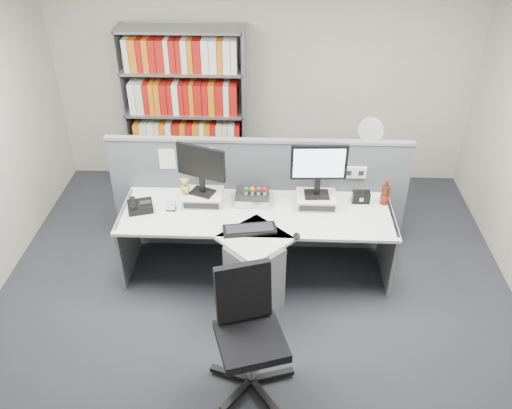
{
  "coord_description": "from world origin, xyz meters",
  "views": [
    {
      "loc": [
        0.16,
        -3.37,
        3.61
      ],
      "look_at": [
        0.0,
        0.65,
        0.92
      ],
      "focal_mm": 37.61,
      "sensor_mm": 36.0,
      "label": 1
    }
  ],
  "objects_px": {
    "monitor_left": "(201,166)",
    "mouse": "(297,236)",
    "desktop_pc": "(252,197)",
    "desk_fan": "(370,133)",
    "office_chair": "(248,328)",
    "filing_cabinet": "(364,183)",
    "cola_bottle": "(385,195)",
    "monitor_right": "(319,167)",
    "desk_phone": "(140,206)",
    "speaker": "(361,197)",
    "shelving_unit": "(186,115)",
    "desk": "(256,249)",
    "desk_calendar": "(171,206)",
    "keyboard": "(250,229)"
  },
  "relations": [
    {
      "from": "desk_fan",
      "to": "cola_bottle",
      "type": "bearing_deg",
      "value": -88.18
    },
    {
      "from": "shelving_unit",
      "to": "desk_calendar",
      "type": "bearing_deg",
      "value": -87.14
    },
    {
      "from": "monitor_left",
      "to": "desk_calendar",
      "type": "height_order",
      "value": "monitor_left"
    },
    {
      "from": "desktop_pc",
      "to": "desk_fan",
      "type": "bearing_deg",
      "value": 38.26
    },
    {
      "from": "cola_bottle",
      "to": "shelving_unit",
      "type": "bearing_deg",
      "value": 146.23
    },
    {
      "from": "speaker",
      "to": "cola_bottle",
      "type": "height_order",
      "value": "cola_bottle"
    },
    {
      "from": "monitor_right",
      "to": "desk_calendar",
      "type": "height_order",
      "value": "monitor_right"
    },
    {
      "from": "monitor_left",
      "to": "desk_phone",
      "type": "height_order",
      "value": "monitor_left"
    },
    {
      "from": "desktop_pc",
      "to": "office_chair",
      "type": "xyz_separation_m",
      "value": [
        0.04,
        -1.52,
        -0.21
      ]
    },
    {
      "from": "desk_fan",
      "to": "monitor_right",
      "type": "bearing_deg",
      "value": -121.8
    },
    {
      "from": "shelving_unit",
      "to": "office_chair",
      "type": "distance_m",
      "value": 3.11
    },
    {
      "from": "mouse",
      "to": "cola_bottle",
      "type": "relative_size",
      "value": 0.37
    },
    {
      "from": "desktop_pc",
      "to": "mouse",
      "type": "relative_size",
      "value": 3.33
    },
    {
      "from": "monitor_left",
      "to": "keyboard",
      "type": "relative_size",
      "value": 1.0
    },
    {
      "from": "monitor_right",
      "to": "desktop_pc",
      "type": "height_order",
      "value": "monitor_right"
    },
    {
      "from": "speaker",
      "to": "desk_fan",
      "type": "relative_size",
      "value": 0.35
    },
    {
      "from": "desk",
      "to": "filing_cabinet",
      "type": "bearing_deg",
      "value": 49.39
    },
    {
      "from": "filing_cabinet",
      "to": "desk_fan",
      "type": "relative_size",
      "value": 1.44
    },
    {
      "from": "monitor_left",
      "to": "filing_cabinet",
      "type": "bearing_deg",
      "value": 30.44
    },
    {
      "from": "desk_calendar",
      "to": "desk",
      "type": "bearing_deg",
      "value": -15.55
    },
    {
      "from": "monitor_left",
      "to": "filing_cabinet",
      "type": "xyz_separation_m",
      "value": [
        1.73,
        1.02,
        -0.77
      ]
    },
    {
      "from": "mouse",
      "to": "desk_phone",
      "type": "relative_size",
      "value": 0.35
    },
    {
      "from": "monitor_right",
      "to": "mouse",
      "type": "bearing_deg",
      "value": -110.06
    },
    {
      "from": "filing_cabinet",
      "to": "office_chair",
      "type": "bearing_deg",
      "value": -115.85
    },
    {
      "from": "filing_cabinet",
      "to": "monitor_left",
      "type": "bearing_deg",
      "value": -149.56
    },
    {
      "from": "desk_phone",
      "to": "shelving_unit",
      "type": "distance_m",
      "value": 1.65
    },
    {
      "from": "monitor_right",
      "to": "desk_phone",
      "type": "bearing_deg",
      "value": -174.63
    },
    {
      "from": "monitor_right",
      "to": "speaker",
      "type": "bearing_deg",
      "value": 7.72
    },
    {
      "from": "monitor_left",
      "to": "shelving_unit",
      "type": "bearing_deg",
      "value": 104.2
    },
    {
      "from": "keyboard",
      "to": "mouse",
      "type": "xyz_separation_m",
      "value": [
        0.42,
        -0.09,
        0.0
      ]
    },
    {
      "from": "cola_bottle",
      "to": "filing_cabinet",
      "type": "bearing_deg",
      "value": 91.82
    },
    {
      "from": "desk_phone",
      "to": "monitor_left",
      "type": "bearing_deg",
      "value": 15.05
    },
    {
      "from": "desk_phone",
      "to": "desktop_pc",
      "type": "bearing_deg",
      "value": 10.03
    },
    {
      "from": "desk_phone",
      "to": "keyboard",
      "type": "bearing_deg",
      "value": -15.71
    },
    {
      "from": "monitor_right",
      "to": "office_chair",
      "type": "bearing_deg",
      "value": -111.39
    },
    {
      "from": "shelving_unit",
      "to": "desk_fan",
      "type": "bearing_deg",
      "value": -12.07
    },
    {
      "from": "desk",
      "to": "cola_bottle",
      "type": "distance_m",
      "value": 1.35
    },
    {
      "from": "desk",
      "to": "desk_calendar",
      "type": "bearing_deg",
      "value": 164.45
    },
    {
      "from": "monitor_left",
      "to": "mouse",
      "type": "relative_size",
      "value": 5.1
    },
    {
      "from": "shelving_unit",
      "to": "desk_fan",
      "type": "xyz_separation_m",
      "value": [
        2.1,
        -0.45,
        0.03
      ]
    },
    {
      "from": "speaker",
      "to": "cola_bottle",
      "type": "distance_m",
      "value": 0.23
    },
    {
      "from": "cola_bottle",
      "to": "office_chair",
      "type": "height_order",
      "value": "office_chair"
    },
    {
      "from": "desk_fan",
      "to": "filing_cabinet",
      "type": "bearing_deg",
      "value": 90.0
    },
    {
      "from": "office_chair",
      "to": "cola_bottle",
      "type": "bearing_deg",
      "value": 50.83
    },
    {
      "from": "monitor_right",
      "to": "cola_bottle",
      "type": "bearing_deg",
      "value": 3.44
    },
    {
      "from": "desktop_pc",
      "to": "shelving_unit",
      "type": "relative_size",
      "value": 0.16
    },
    {
      "from": "mouse",
      "to": "monitor_right",
      "type": "bearing_deg",
      "value": 69.94
    },
    {
      "from": "desk_fan",
      "to": "office_chair",
      "type": "xyz_separation_m",
      "value": [
        -1.21,
        -2.5,
        -0.45
      ]
    },
    {
      "from": "monitor_left",
      "to": "desk",
      "type": "bearing_deg",
      "value": -35.94
    },
    {
      "from": "mouse",
      "to": "filing_cabinet",
      "type": "xyz_separation_m",
      "value": [
        0.83,
        1.56,
        -0.39
      ]
    }
  ]
}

